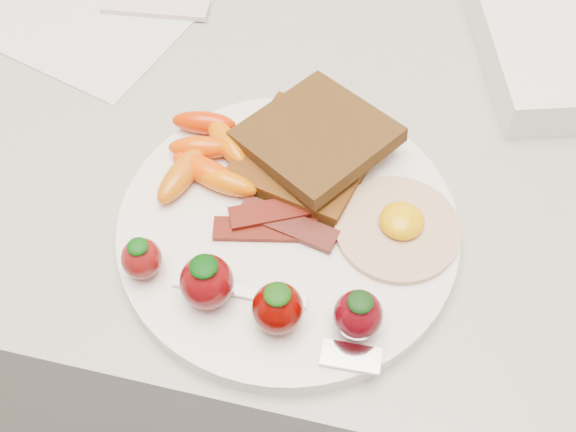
# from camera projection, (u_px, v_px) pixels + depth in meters

# --- Properties ---
(counter) EXTENTS (2.00, 0.60, 0.90)m
(counter) POSITION_uv_depth(u_px,v_px,m) (293.00, 309.00, 1.04)
(counter) COLOR gray
(counter) RESTS_ON ground
(plate) EXTENTS (0.27, 0.27, 0.02)m
(plate) POSITION_uv_depth(u_px,v_px,m) (288.00, 229.00, 0.58)
(plate) COLOR white
(plate) RESTS_ON counter
(toast_lower) EXTENTS (0.12, 0.12, 0.01)m
(toast_lower) POSITION_uv_depth(u_px,v_px,m) (306.00, 157.00, 0.60)
(toast_lower) COLOR #47200E
(toast_lower) RESTS_ON plate
(toast_upper) EXTENTS (0.15, 0.15, 0.02)m
(toast_upper) POSITION_uv_depth(u_px,v_px,m) (316.00, 136.00, 0.59)
(toast_upper) COLOR black
(toast_upper) RESTS_ON toast_lower
(fried_egg) EXTENTS (0.11, 0.11, 0.02)m
(fried_egg) POSITION_uv_depth(u_px,v_px,m) (399.00, 226.00, 0.56)
(fried_egg) COLOR beige
(fried_egg) RESTS_ON plate
(bacon_strips) EXTENTS (0.10, 0.06, 0.01)m
(bacon_strips) POSITION_uv_depth(u_px,v_px,m) (278.00, 221.00, 0.56)
(bacon_strips) COLOR black
(bacon_strips) RESTS_ON plate
(baby_carrots) EXTENTS (0.09, 0.10, 0.02)m
(baby_carrots) POSITION_uv_depth(u_px,v_px,m) (206.00, 158.00, 0.59)
(baby_carrots) COLOR #DB4400
(baby_carrots) RESTS_ON plate
(strawberries) EXTENTS (0.20, 0.05, 0.05)m
(strawberries) POSITION_uv_depth(u_px,v_px,m) (251.00, 293.00, 0.51)
(strawberries) COLOR maroon
(strawberries) RESTS_ON plate
(fork) EXTENTS (0.16, 0.05, 0.00)m
(fork) POSITION_uv_depth(u_px,v_px,m) (289.00, 320.00, 0.52)
(fork) COLOR white
(fork) RESTS_ON plate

